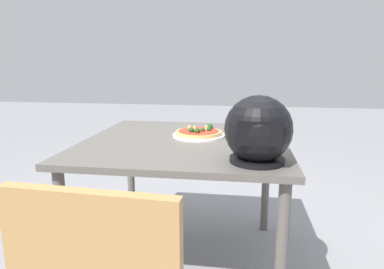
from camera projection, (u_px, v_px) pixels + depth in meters
The scene contains 5 objects.
ground_plane at pixel (186, 262), 1.96m from camera, with size 14.00×14.00×0.00m, color gray.
dining_table at pixel (185, 154), 1.83m from camera, with size 1.06×1.05×0.73m.
pizza_plate at pixel (199, 135), 1.89m from camera, with size 0.29×0.29×0.01m, color white.
pizza at pixel (199, 132), 1.89m from camera, with size 0.26×0.26×0.05m.
motorcycle_helmet at pixel (258, 131), 1.38m from camera, with size 0.28×0.28×0.28m.
Camera 1 is at (-0.29, 1.74, 1.15)m, focal length 31.62 mm.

